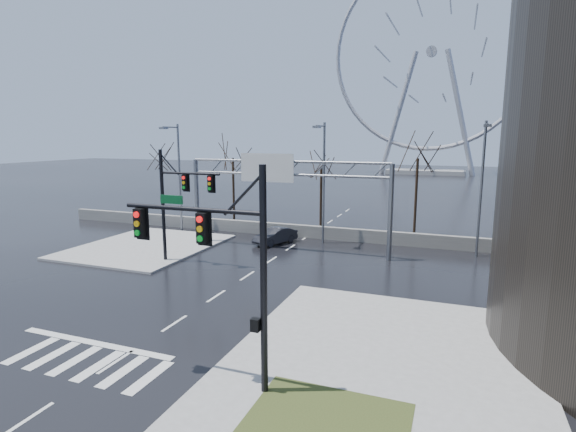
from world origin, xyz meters
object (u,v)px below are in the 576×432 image
at_px(ferris_wheel, 431,60).
at_px(car, 275,236).
at_px(signal_mast_near, 226,256).
at_px(sign_gantry, 281,185).
at_px(signal_mast_far, 176,196).

height_order(ferris_wheel, car, ferris_wheel).
distance_m(signal_mast_near, car, 22.34).
bearing_deg(ferris_wheel, signal_mast_near, -89.92).
xyz_separation_m(sign_gantry, car, (-1.28, 1.86, -4.51)).
height_order(signal_mast_far, ferris_wheel, ferris_wheel).
distance_m(signal_mast_near, signal_mast_far, 17.03).
distance_m(sign_gantry, car, 5.05).
xyz_separation_m(signal_mast_far, sign_gantry, (5.49, 6.00, 0.35)).
bearing_deg(ferris_wheel, sign_gantry, -93.84).
relative_size(sign_gantry, car, 4.02).
distance_m(signal_mast_far, sign_gantry, 8.14).
height_order(signal_mast_far, sign_gantry, signal_mast_far).
bearing_deg(car, sign_gantry, -32.39).
bearing_deg(car, ferris_wheel, 108.18).
bearing_deg(signal_mast_far, sign_gantry, 47.53).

